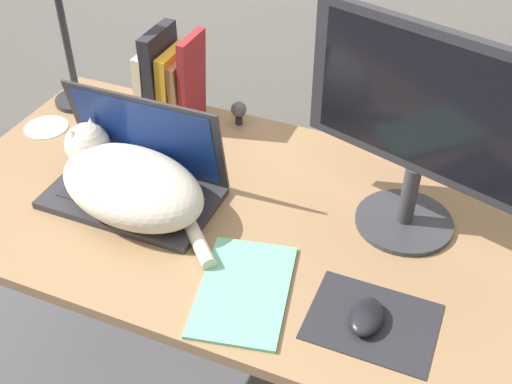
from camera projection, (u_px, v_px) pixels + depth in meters
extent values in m
cube|color=#93704C|center=(226.00, 211.00, 1.51)|extent=(1.36, 0.77, 0.03)
cylinder|color=#38383D|center=(103.00, 187.00, 2.17)|extent=(0.04, 0.04, 0.71)
cylinder|color=#38383D|center=(485.00, 296.00, 1.79)|extent=(0.04, 0.04, 0.71)
cube|color=#2D2D33|center=(132.00, 198.00, 1.51)|extent=(0.40, 0.23, 0.02)
cube|color=#28282D|center=(129.00, 197.00, 1.49)|extent=(0.33, 0.12, 0.00)
cube|color=#2D2D33|center=(147.00, 135.00, 1.50)|extent=(0.40, 0.05, 0.23)
cube|color=navy|center=(146.00, 136.00, 1.49)|extent=(0.36, 0.04, 0.20)
ellipsoid|color=beige|center=(132.00, 186.00, 1.44)|extent=(0.41, 0.30, 0.14)
sphere|color=beige|center=(88.00, 145.00, 1.52)|extent=(0.11, 0.11, 0.11)
cone|color=beige|center=(91.00, 124.00, 1.52)|extent=(0.04, 0.04, 0.03)
cone|color=beige|center=(73.00, 135.00, 1.48)|extent=(0.04, 0.04, 0.03)
cylinder|color=beige|center=(199.00, 243.00, 1.37)|extent=(0.12, 0.12, 0.03)
cylinder|color=#333338|center=(404.00, 221.00, 1.45)|extent=(0.22, 0.22, 0.01)
cylinder|color=#333338|center=(409.00, 195.00, 1.40)|extent=(0.04, 0.04, 0.14)
cube|color=#28282D|center=(427.00, 104.00, 1.25)|extent=(0.51, 0.18, 0.32)
cube|color=black|center=(427.00, 107.00, 1.24)|extent=(0.47, 0.15, 0.28)
cube|color=#232328|center=(372.00, 321.00, 1.23)|extent=(0.24, 0.19, 0.00)
ellipsoid|color=black|center=(366.00, 317.00, 1.22)|extent=(0.06, 0.10, 0.03)
cube|color=beige|center=(151.00, 82.00, 1.75)|extent=(0.03, 0.15, 0.20)
cube|color=#232328|center=(161.00, 75.00, 1.72)|extent=(0.04, 0.15, 0.26)
cube|color=gold|center=(173.00, 85.00, 1.73)|extent=(0.04, 0.14, 0.21)
cube|color=olive|center=(184.00, 91.00, 1.73)|extent=(0.03, 0.13, 0.19)
cube|color=maroon|center=(192.00, 81.00, 1.70)|extent=(0.03, 0.12, 0.26)
cylinder|color=#28282D|center=(78.00, 100.00, 1.86)|extent=(0.13, 0.13, 0.01)
cylinder|color=#28282D|center=(64.00, 29.00, 1.72)|extent=(0.02, 0.02, 0.43)
cube|color=#6BBC93|center=(244.00, 290.00, 1.29)|extent=(0.23, 0.31, 0.01)
cylinder|color=#232328|center=(239.00, 120.00, 1.76)|extent=(0.02, 0.02, 0.02)
sphere|color=#4C4C51|center=(239.00, 109.00, 1.74)|extent=(0.04, 0.04, 0.04)
cylinder|color=silver|center=(46.00, 127.00, 1.76)|extent=(0.12, 0.12, 0.00)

